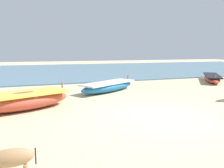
# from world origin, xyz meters

# --- Properties ---
(ground) EXTENTS (80.00, 80.00, 0.00)m
(ground) POSITION_xyz_m (0.00, 0.00, 0.00)
(ground) COLOR beige
(sea_water) EXTENTS (60.00, 20.00, 0.08)m
(sea_water) POSITION_xyz_m (0.00, 17.66, 0.04)
(sea_water) COLOR slate
(sea_water) RESTS_ON ground
(fishing_boat_0) EXTENTS (3.26, 3.81, 0.62)m
(fishing_boat_0) POSITION_xyz_m (7.46, 5.86, 0.23)
(fishing_boat_0) COLOR #B74733
(fishing_boat_0) RESTS_ON ground
(fishing_boat_1) EXTENTS (3.49, 2.61, 0.66)m
(fishing_boat_1) POSITION_xyz_m (-0.03, 4.58, 0.25)
(fishing_boat_1) COLOR #1E669E
(fishing_boat_1) RESTS_ON ground
(fishing_boat_4) EXTENTS (3.31, 2.23, 0.78)m
(fishing_boat_4) POSITION_xyz_m (-3.77, 2.30, 0.31)
(fishing_boat_4) COLOR #B74733
(fishing_boat_4) RESTS_ON ground
(calf_near_tan) EXTENTS (0.85, 0.25, 0.55)m
(calf_near_tan) POSITION_xyz_m (-3.89, -2.25, 0.40)
(calf_near_tan) COLOR tan
(calf_near_tan) RESTS_ON ground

